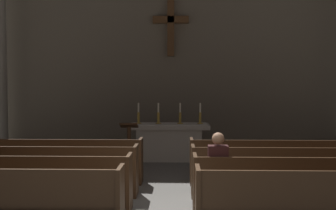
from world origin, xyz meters
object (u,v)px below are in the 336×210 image
pew_right_row_1 (333,202)px  altar (169,141)px  pew_left_row_4 (54,160)px  lectern (129,147)px  pew_left_row_3 (38,170)px  pew_right_row_4 (280,161)px  candlestick_outer_left (138,117)px  candlestick_inner_left (158,117)px  lone_worshipper (217,170)px  candlestick_outer_right (200,117)px  pew_left_row_2 (17,183)px  pew_right_row_3 (293,172)px  candlestick_inner_right (180,117)px  pew_right_row_2 (310,185)px

pew_right_row_1 → altar: size_ratio=1.70×
pew_left_row_4 → lectern: 2.04m
pew_left_row_3 → pew_right_row_1: size_ratio=1.00×
pew_right_row_4 → candlestick_outer_left: bearing=140.4°
candlestick_inner_left → lone_worshipper: size_ratio=0.43×
pew_right_row_4 → candlestick_outer_right: 3.16m
lectern → lone_worshipper: 3.89m
pew_left_row_2 → candlestick_inner_left: 5.15m
pew_right_row_4 → lectern: lectern is taller
pew_right_row_3 → altar: altar is taller
candlestick_inner_right → lectern: size_ratio=0.50×
pew_right_row_3 → pew_left_row_2: bearing=-168.2°
pew_right_row_2 → candlestick_inner_left: bearing=119.9°
pew_right_row_4 → altar: size_ratio=1.70×
candlestick_inner_left → lectern: candlestick_inner_left is taller
candlestick_inner_right → lectern: 1.86m
pew_left_row_3 → pew_right_row_2: 4.86m
lone_worshipper → pew_right_row_3: bearing=32.8°
pew_right_row_3 → pew_right_row_4: size_ratio=1.00×
pew_right_row_3 → candlestick_outer_right: 4.03m
pew_right_row_3 → candlestick_inner_right: 4.27m
candlestick_outer_left → lectern: candlestick_outer_left is taller
pew_right_row_2 → candlestick_outer_right: 4.95m
pew_left_row_2 → pew_right_row_4: (4.76, 1.98, 0.00)m
candlestick_inner_right → candlestick_outer_right: same height
pew_left_row_2 → pew_left_row_3: size_ratio=1.00×
candlestick_inner_left → lone_worshipper: 4.79m
candlestick_inner_right → lone_worshipper: 4.68m
pew_right_row_3 → lectern: lectern is taller
pew_left_row_4 → pew_right_row_1: size_ratio=1.00×
pew_right_row_3 → candlestick_outer_left: bearing=131.4°
pew_right_row_4 → altar: bearing=131.7°
pew_right_row_1 → pew_right_row_2: bearing=90.0°
altar → candlestick_outer_right: size_ratio=3.84×
pew_right_row_3 → candlestick_inner_left: size_ratio=6.54×
pew_left_row_3 → pew_right_row_3: 4.76m
candlestick_inner_right → candlestick_outer_right: bearing=0.0°
pew_left_row_3 → pew_right_row_1: bearing=-22.6°
pew_right_row_3 → altar: (-2.38, 3.66, 0.06)m
pew_left_row_4 → pew_right_row_2: (4.76, -1.98, 0.00)m
pew_right_row_1 → candlestick_inner_right: 6.06m
pew_right_row_4 → lectern: (-3.34, 1.47, 0.07)m
pew_right_row_4 → candlestick_inner_left: candlestick_inner_left is taller
lone_worshipper → lectern: bearing=118.7°
pew_left_row_4 → lone_worshipper: lone_worshipper is taller
lectern → candlestick_inner_right: bearing=43.5°
pew_left_row_3 → pew_right_row_2: same height
pew_left_row_3 → candlestick_inner_right: bearing=53.8°
pew_right_row_4 → candlestick_inner_right: (-2.08, 2.67, 0.71)m
pew_left_row_4 → candlestick_outer_right: candlestick_outer_right is taller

